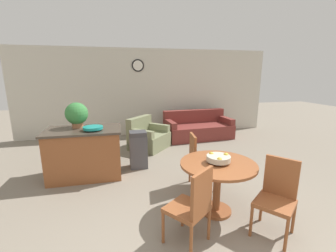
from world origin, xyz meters
name	(u,v)px	position (x,y,z in m)	size (l,w,h in m)	color
wall_back	(148,92)	(0.00, 5.46, 1.35)	(8.00, 0.09, 2.70)	beige
dining_table	(218,174)	(0.34, 0.93, 0.57)	(1.04, 1.04, 0.74)	brown
dining_chair_near_left	(193,204)	(-0.20, 0.40, 0.51)	(0.59, 0.59, 0.94)	brown
dining_chair_near_right	(277,194)	(0.87, 0.39, 0.51)	(0.59, 0.59, 0.94)	brown
dining_chair_far_side	(199,159)	(0.35, 1.68, 0.51)	(0.47, 0.47, 0.94)	brown
fruit_bowl	(219,158)	(0.34, 0.93, 0.81)	(0.32, 0.32, 0.13)	#B7B29E
kitchen_island	(85,153)	(-1.61, 2.56, 0.47)	(1.35, 0.84, 0.93)	brown
teal_bowl	(93,128)	(-1.42, 2.42, 0.98)	(0.35, 0.35, 0.07)	teal
potted_plant	(77,114)	(-1.72, 2.72, 1.19)	(0.42, 0.42, 0.48)	#A36642
trash_bin	(138,150)	(-0.59, 2.76, 0.38)	(0.36, 0.31, 0.78)	#47474C
couch	(198,129)	(1.41, 4.63, 0.28)	(2.06, 1.09, 0.82)	maroon
armchair	(148,138)	(-0.22, 3.97, 0.28)	(1.21, 1.21, 0.82)	#7A7F5B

